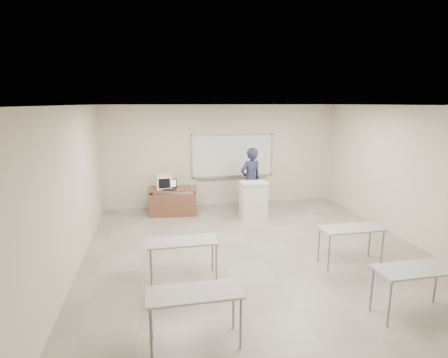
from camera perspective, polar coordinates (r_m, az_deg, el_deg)
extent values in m
cube|color=gray|center=(7.16, 6.22, -12.94)|extent=(7.00, 8.00, 0.01)
cube|color=white|center=(10.51, 1.40, 3.85)|extent=(2.40, 0.03, 1.20)
cube|color=#B7BABC|center=(10.43, 1.42, 7.22)|extent=(2.48, 0.04, 0.04)
cube|color=#B7BABC|center=(10.61, 1.39, 0.54)|extent=(2.48, 0.04, 0.04)
cube|color=#B7BABC|center=(10.30, -5.24, 3.64)|extent=(0.04, 0.04, 1.28)
cube|color=#B7BABC|center=(10.84, 7.72, 4.01)|extent=(0.04, 0.04, 1.28)
cube|color=#B7BABC|center=(10.57, 1.44, 0.28)|extent=(2.16, 0.07, 0.02)
cube|color=#9FA09B|center=(6.13, -6.76, -10.08)|extent=(1.20, 0.50, 0.03)
cylinder|color=slate|center=(6.08, -11.84, -14.22)|extent=(0.03, 0.03, 0.70)
cylinder|color=slate|center=(6.16, -1.26, -13.59)|extent=(0.03, 0.03, 0.70)
cylinder|color=slate|center=(6.45, -11.83, -12.65)|extent=(0.03, 0.03, 0.70)
cylinder|color=slate|center=(6.52, -1.91, -12.08)|extent=(0.03, 0.03, 0.70)
cube|color=#9FA09B|center=(7.11, 20.11, -7.57)|extent=(1.20, 0.50, 0.03)
cylinder|color=slate|center=(6.82, 16.75, -11.49)|extent=(0.03, 0.03, 0.70)
cylinder|color=slate|center=(7.38, 24.42, -10.24)|extent=(0.03, 0.03, 0.70)
cylinder|color=slate|center=(7.14, 15.22, -10.28)|extent=(0.03, 0.03, 0.70)
cylinder|color=slate|center=(7.68, 22.67, -9.20)|extent=(0.03, 0.03, 0.70)
cube|color=#9FA09B|center=(4.61, -4.85, -18.04)|extent=(1.20, 0.50, 0.03)
cylinder|color=slate|center=(4.62, -11.85, -23.58)|extent=(0.03, 0.03, 0.70)
cylinder|color=slate|center=(4.72, 2.73, -22.43)|extent=(0.03, 0.03, 0.70)
cylinder|color=slate|center=(4.95, -11.84, -20.88)|extent=(0.03, 0.03, 0.70)
cylinder|color=slate|center=(5.05, 1.55, -19.91)|extent=(0.03, 0.03, 0.70)
cube|color=#9FA09B|center=(5.85, 28.98, -12.74)|extent=(1.20, 0.50, 0.03)
cylinder|color=slate|center=(5.55, 25.40, -17.96)|extent=(0.03, 0.03, 0.70)
cylinder|color=slate|center=(5.83, 22.98, -16.23)|extent=(0.03, 0.03, 0.70)
cylinder|color=slate|center=(6.48, 31.29, -14.14)|extent=(0.03, 0.03, 0.70)
cube|color=brown|center=(9.75, -8.39, -1.55)|extent=(1.33, 0.66, 0.04)
cube|color=brown|center=(9.55, -8.21, -4.41)|extent=(1.26, 0.03, 0.63)
cylinder|color=#4B2316|center=(9.57, -11.85, -4.27)|extent=(0.06, 0.06, 0.71)
cylinder|color=#4B2316|center=(9.63, -4.63, -3.94)|extent=(0.06, 0.06, 0.71)
cylinder|color=#4B2316|center=(10.09, -11.85, -3.40)|extent=(0.06, 0.06, 0.71)
cylinder|color=#4B2316|center=(10.15, -5.01, -3.09)|extent=(0.06, 0.06, 0.71)
cube|color=silver|center=(9.39, 4.84, -3.58)|extent=(0.67, 0.48, 0.96)
cube|color=silver|center=(9.26, 4.90, -0.61)|extent=(0.71, 0.52, 0.04)
cube|color=beige|center=(9.73, -9.91, -0.42)|extent=(0.38, 0.40, 0.36)
cube|color=beige|center=(9.52, -9.87, -0.70)|extent=(0.40, 0.04, 0.38)
cube|color=black|center=(9.50, -9.87, -0.73)|extent=(0.30, 0.01, 0.26)
cube|color=black|center=(9.56, -8.94, -1.66)|extent=(0.35, 0.25, 0.02)
cube|color=black|center=(9.55, -8.93, -1.59)|extent=(0.29, 0.15, 0.01)
cube|color=black|center=(9.69, -9.01, -0.70)|extent=(0.35, 0.07, 0.24)
cube|color=#8E94CF|center=(9.68, -9.00, -0.69)|extent=(0.30, 0.05, 0.18)
ellipsoid|color=#A2A5A9|center=(9.83, -5.22, -1.13)|extent=(0.10, 0.07, 0.03)
cube|color=beige|center=(9.29, 3.87, -0.36)|extent=(0.45, 0.28, 0.02)
imported|color=black|center=(9.93, 4.37, -0.12)|extent=(0.77, 0.64, 1.83)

